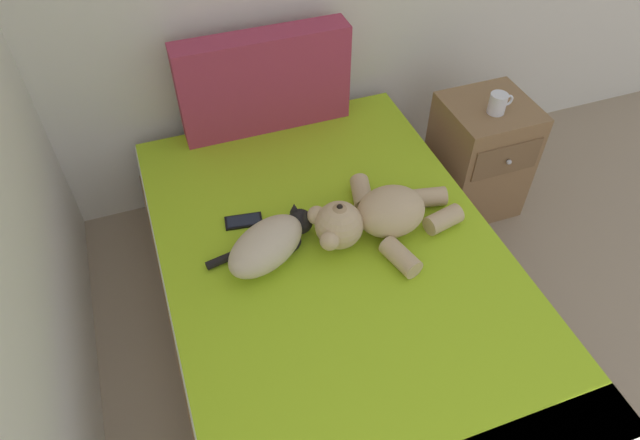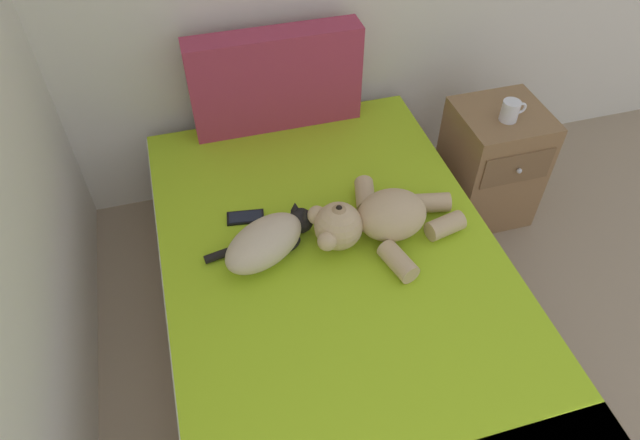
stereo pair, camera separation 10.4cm
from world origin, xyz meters
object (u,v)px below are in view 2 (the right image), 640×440
patterned_cushion (276,80)px  cat (268,241)px  cell_phone (245,217)px  nightstand (491,164)px  mug (511,111)px  teddy_bear (377,219)px  bed (338,309)px

patterned_cushion → cat: (-0.22, -0.80, -0.16)m
cell_phone → nightstand: size_ratio=0.26×
cell_phone → nightstand: (1.25, 0.22, -0.19)m
mug → nightstand: bearing=76.6°
cell_phone → nightstand: bearing=10.0°
patterned_cushion → teddy_bear: size_ratio=1.31×
teddy_bear → nightstand: teddy_bear is taller
teddy_bear → nightstand: size_ratio=0.99×
nightstand → cat: bearing=-160.4°
cat → mug: mug is taller
bed → mug: 1.17m
bed → cell_phone: 0.52m
cat → nightstand: size_ratio=0.73×
bed → patterned_cushion: (-0.01, 0.96, 0.48)m
patterned_cushion → nightstand: patterned_cushion is taller
teddy_bear → mug: (0.76, 0.40, 0.08)m
patterned_cushion → teddy_bear: bearing=-76.2°
bed → cat: cat is taller
cat → cell_phone: cat is taller
nightstand → mug: bearing=-103.4°
bed → mug: size_ratio=17.50×
patterned_cushion → nightstand: (0.98, -0.37, -0.41)m
patterned_cushion → cell_phone: (-0.27, -0.59, -0.23)m
cell_phone → mug: size_ratio=1.31×
cell_phone → cat: bearing=-75.9°
cell_phone → patterned_cushion: bearing=65.5°
patterned_cushion → cat: patterned_cushion is taller
teddy_bear → cell_phone: teddy_bear is taller
bed → cell_phone: (-0.28, 0.36, 0.25)m
cell_phone → teddy_bear: bearing=-25.5°
patterned_cushion → teddy_bear: patterned_cushion is taller
mug → cell_phone: bearing=-172.1°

